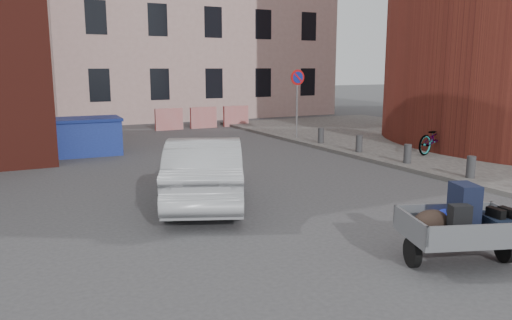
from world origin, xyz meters
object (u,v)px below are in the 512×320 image
bicycle (436,138)px  dumpster (75,137)px  trailer (461,225)px  silver_car (205,170)px

bicycle → dumpster: bearing=48.5°
trailer → dumpster: dumpster is taller
trailer → dumpster: size_ratio=0.66×
trailer → bicycle: trailer is taller
dumpster → bicycle: 11.73m
silver_car → bicycle: (8.66, 1.79, -0.08)m
trailer → bicycle: bearing=65.4°
dumpster → bicycle: (10.31, -5.60, 0.01)m
trailer → silver_car: 5.33m
dumpster → bicycle: bearing=-25.8°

